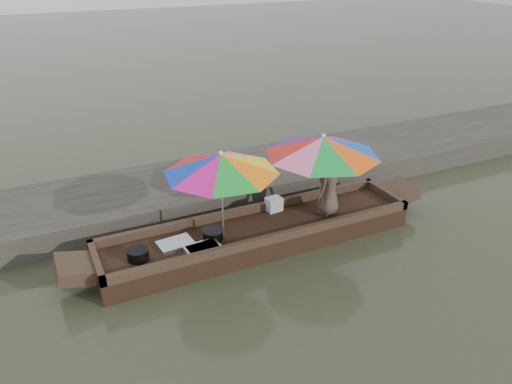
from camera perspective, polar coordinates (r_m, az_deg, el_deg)
name	(u,v)px	position (r m, az deg, el deg)	size (l,w,h in m)	color
water	(258,244)	(8.99, 0.28, -5.99)	(80.00, 80.00, 0.00)	#343A21
dock	(214,185)	(10.66, -4.87, 0.85)	(22.00, 2.20, 0.50)	#2D2B26
boat_hull	(258,236)	(8.90, 0.28, -5.03)	(5.66, 1.20, 0.35)	black
cooking_pot	(138,255)	(8.12, -13.34, -6.97)	(0.34, 0.34, 0.18)	black
tray_crayfish	(203,249)	(8.16, -6.06, -6.54)	(0.57, 0.40, 0.09)	silver
tray_scallop	(175,244)	(8.39, -9.19, -5.86)	(0.57, 0.40, 0.06)	silver
charcoal_grill	(213,235)	(8.47, -4.93, -4.88)	(0.34, 0.34, 0.16)	black
supply_bag	(274,204)	(9.31, 2.05, -1.40)	(0.28, 0.22, 0.26)	silver
vendor	(330,186)	(9.12, 8.41, 0.73)	(0.55, 0.36, 1.13)	#4D3D34
umbrella_bow	(222,195)	(8.21, -3.89, -0.37)	(1.89, 1.89, 1.55)	pink
umbrella_stern	(321,175)	(9.01, 7.44, 1.96)	(2.05, 2.05, 1.55)	#E51496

